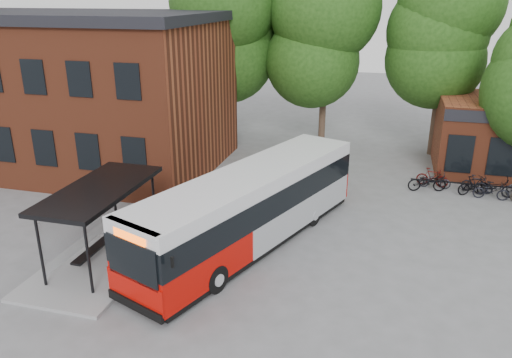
% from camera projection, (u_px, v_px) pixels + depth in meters
% --- Properties ---
extents(ground, '(100.00, 100.00, 0.00)m').
position_uv_depth(ground, '(228.00, 261.00, 18.64)').
color(ground, slate).
extents(station_building, '(18.40, 10.40, 8.50)m').
position_uv_depth(station_building, '(60.00, 89.00, 28.50)').
color(station_building, brown).
rests_on(station_building, ground).
extents(bus_shelter, '(3.60, 7.00, 2.90)m').
position_uv_depth(bus_shelter, '(103.00, 223.00, 18.34)').
color(bus_shelter, black).
rests_on(bus_shelter, ground).
extents(bike_rail, '(5.20, 0.10, 0.38)m').
position_uv_depth(bike_rail, '(463.00, 186.00, 25.32)').
color(bike_rail, black).
rests_on(bike_rail, ground).
extents(tree_0, '(7.92, 7.92, 11.00)m').
position_uv_depth(tree_0, '(216.00, 57.00, 32.67)').
color(tree_0, '#1D4412').
rests_on(tree_0, ground).
extents(tree_1, '(7.92, 7.92, 10.40)m').
position_uv_depth(tree_1, '(325.00, 63.00, 31.94)').
color(tree_1, '#1D4412').
rests_on(tree_1, ground).
extents(tree_2, '(7.92, 7.92, 11.00)m').
position_uv_depth(tree_2, '(442.00, 64.00, 29.21)').
color(tree_2, '#1D4412').
rests_on(tree_2, ground).
extents(city_bus, '(6.67, 12.10, 3.04)m').
position_uv_depth(city_bus, '(251.00, 209.00, 19.40)').
color(city_bus, '#BE0A03').
rests_on(city_bus, ground).
extents(bicycle_0, '(2.01, 1.09, 1.00)m').
position_uv_depth(bicycle_0, '(427.00, 182.00, 25.08)').
color(bicycle_0, black).
rests_on(bicycle_0, ground).
extents(bicycle_1, '(1.65, 0.74, 0.96)m').
position_uv_depth(bicycle_1, '(432.00, 177.00, 25.74)').
color(bicycle_1, '#4C0C0A').
rests_on(bicycle_1, ground).
extents(bicycle_2, '(1.58, 0.62, 0.82)m').
position_uv_depth(bicycle_2, '(435.00, 180.00, 25.52)').
color(bicycle_2, black).
rests_on(bicycle_2, ground).
extents(bicycle_3, '(1.69, 1.09, 0.99)m').
position_uv_depth(bicycle_3, '(474.00, 185.00, 24.61)').
color(bicycle_3, black).
rests_on(bicycle_3, ground).
extents(bicycle_4, '(1.66, 0.64, 0.86)m').
position_uv_depth(bicycle_4, '(491.00, 191.00, 24.10)').
color(bicycle_4, black).
rests_on(bicycle_4, ground).
extents(bicycle_5, '(1.56, 0.78, 0.90)m').
position_uv_depth(bicycle_5, '(477.00, 184.00, 24.91)').
color(bicycle_5, black).
rests_on(bicycle_5, ground).
extents(bicycle_6, '(1.96, 0.85, 1.00)m').
position_uv_depth(bicycle_6, '(495.00, 187.00, 24.44)').
color(bicycle_6, black).
rests_on(bicycle_6, ground).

